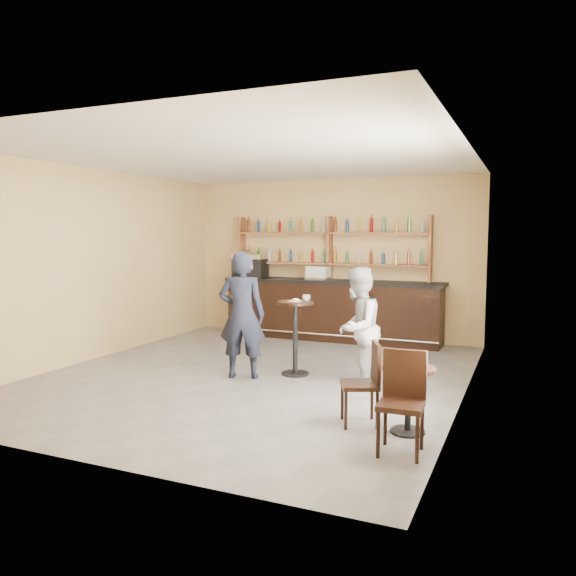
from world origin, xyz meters
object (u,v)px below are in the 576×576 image
at_px(bar_counter, 331,310).
at_px(pastry_case, 318,273).
at_px(chair_west, 360,384).
at_px(cafe_table, 408,400).
at_px(espresso_machine, 250,266).
at_px(chair_south, 401,404).
at_px(patron_second, 358,328).
at_px(man_main, 242,315).
at_px(pedestal_table, 295,338).

height_order(bar_counter, pastry_case, pastry_case).
relative_size(pastry_case, chair_west, 0.48).
bearing_deg(pastry_case, cafe_table, -58.47).
distance_m(espresso_machine, chair_west, 6.02).
bearing_deg(chair_south, chair_west, 129.68).
height_order(bar_counter, patron_second, patron_second).
height_order(espresso_machine, man_main, man_main).
bearing_deg(bar_counter, pedestal_table, -81.68).
distance_m(man_main, chair_south, 3.40).
xyz_separation_m(bar_counter, pastry_case, (-0.28, 0.00, 0.73)).
distance_m(chair_west, patron_second, 1.56).
relative_size(cafe_table, chair_south, 0.73).
height_order(bar_counter, espresso_machine, espresso_machine).
relative_size(bar_counter, chair_west, 4.79).
distance_m(pedestal_table, chair_south, 3.19).
distance_m(pastry_case, cafe_table, 5.51).
height_order(chair_west, patron_second, patron_second).
distance_m(bar_counter, chair_west, 5.01).
bearing_deg(pedestal_table, cafe_table, -41.19).
distance_m(bar_counter, pastry_case, 0.78).
xyz_separation_m(bar_counter, cafe_table, (2.48, -4.67, -0.24)).
distance_m(bar_counter, patron_second, 3.51).
xyz_separation_m(pedestal_table, cafe_table, (2.06, -1.80, -0.20)).
distance_m(espresso_machine, pastry_case, 1.53).
bearing_deg(espresso_machine, bar_counter, -2.25).
distance_m(pedestal_table, patron_second, 1.13).
relative_size(espresso_machine, pastry_case, 1.52).
relative_size(pedestal_table, man_main, 0.60).
bearing_deg(bar_counter, man_main, -93.98).
bearing_deg(cafe_table, pastry_case, 120.55).
bearing_deg(espresso_machine, patron_second, -46.31).
bearing_deg(cafe_table, patron_second, 123.87).
bearing_deg(man_main, chair_south, 127.08).
bearing_deg(patron_second, pastry_case, -147.23).
height_order(cafe_table, patron_second, patron_second).
height_order(espresso_machine, chair_west, espresso_machine).
relative_size(pedestal_table, cafe_table, 1.56).
relative_size(pedestal_table, patron_second, 0.67).
height_order(cafe_table, chair_south, chair_south).
distance_m(pastry_case, man_main, 3.36).
xyz_separation_m(bar_counter, espresso_machine, (-1.81, 0.00, 0.84)).
bearing_deg(pastry_case, chair_south, -60.98).
height_order(pastry_case, man_main, man_main).
xyz_separation_m(bar_counter, man_main, (-0.23, -3.33, 0.33)).
height_order(chair_south, patron_second, patron_second).
xyz_separation_m(chair_south, patron_second, (-1.05, 2.09, 0.34)).
height_order(espresso_machine, pastry_case, espresso_machine).
relative_size(pastry_case, cafe_table, 0.62).
relative_size(espresso_machine, chair_west, 0.73).
xyz_separation_m(bar_counter, chair_south, (2.53, -5.27, -0.11)).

